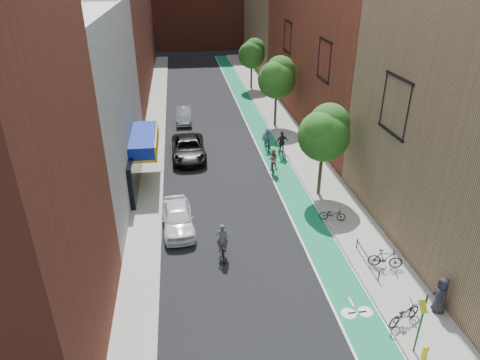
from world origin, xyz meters
name	(u,v)px	position (x,y,z in m)	size (l,w,h in m)	color
ground	(267,306)	(0.00, 0.00, 0.00)	(160.00, 160.00, 0.00)	black
bike_lane	(255,121)	(4.00, 26.00, 0.01)	(2.00, 68.00, 0.01)	#14764F
sidewalk_left	(155,125)	(-6.00, 26.00, 0.07)	(2.00, 68.00, 0.15)	gray
sidewalk_right	(279,119)	(6.50, 26.00, 0.07)	(3.00, 68.00, 0.15)	gray
building_left_white	(64,104)	(-11.00, 14.00, 6.00)	(8.00, 20.00, 12.00)	silver
building_right_mid_red	(342,3)	(12.00, 26.00, 11.00)	(8.00, 28.00, 22.00)	maroon
building_right_far_tan	(282,4)	(12.00, 50.00, 9.00)	(8.00, 20.00, 18.00)	#8C6B4C
tree_near	(325,132)	(5.65, 10.02, 4.66)	(3.40, 3.36, 6.42)	#332619
tree_mid	(277,77)	(5.65, 24.02, 4.89)	(3.55, 3.53, 6.74)	#332619
tree_far	(252,53)	(5.65, 38.02, 4.50)	(3.30, 3.25, 6.21)	#332619
sign_pole	(421,320)	(5.38, -3.50, 1.84)	(0.13, 0.71, 3.00)	#194C26
parked_car_white	(178,218)	(-4.01, 7.20, 0.77)	(1.82, 4.52, 1.54)	white
parked_car_black	(188,148)	(-3.00, 17.71, 0.81)	(2.68, 5.81, 1.61)	black
parked_car_silver	(184,115)	(-3.15, 26.62, 0.72)	(1.52, 4.36, 1.44)	gray
cyclist_lead	(222,246)	(-1.66, 4.02, 0.70)	(0.62, 1.61, 2.06)	black
cyclist_lane_near	(273,164)	(3.20, 13.77, 0.83)	(0.91, 1.78, 1.98)	black
cyclist_lane_mid	(282,147)	(4.58, 16.74, 0.92)	(1.17, 1.61, 2.22)	black
cyclist_lane_far	(267,141)	(3.70, 18.38, 0.82)	(1.06, 1.91, 1.91)	black
parked_bike_near	(404,314)	(5.70, -1.96, 0.64)	(0.65, 1.87, 0.98)	black
parked_bike_mid	(385,259)	(6.58, 1.81, 0.68)	(0.50, 1.75, 1.05)	black
parked_bike_far	(333,214)	(5.40, 6.57, 0.57)	(0.55, 1.59, 0.84)	black
pedestrian	(441,295)	(7.60, -1.51, 1.06)	(0.89, 0.58, 1.81)	black
fire_hydrant	(425,352)	(5.61, -3.92, 0.52)	(0.24, 0.24, 0.69)	yellow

